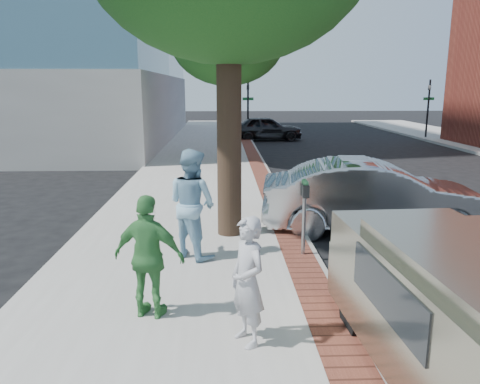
{
  "coord_description": "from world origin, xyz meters",
  "views": [
    {
      "loc": [
        -0.75,
        -8.0,
        3.3
      ],
      "look_at": [
        -0.39,
        1.37,
        1.2
      ],
      "focal_mm": 35.0,
      "sensor_mm": 36.0,
      "label": 1
    }
  ],
  "objects_px": {
    "sedan_silver": "(374,197)",
    "bg_car": "(266,128)",
    "person_gray": "(248,281)",
    "parking_meter": "(304,201)",
    "van": "(467,316)",
    "person_officer": "(192,203)",
    "person_green": "(149,257)"
  },
  "relations": [
    {
      "from": "person_officer",
      "to": "sedan_silver",
      "type": "relative_size",
      "value": 0.4
    },
    {
      "from": "person_green",
      "to": "sedan_silver",
      "type": "distance_m",
      "value": 6.17
    },
    {
      "from": "person_gray",
      "to": "sedan_silver",
      "type": "height_order",
      "value": "person_gray"
    },
    {
      "from": "parking_meter",
      "to": "person_gray",
      "type": "bearing_deg",
      "value": -111.6
    },
    {
      "from": "parking_meter",
      "to": "person_green",
      "type": "bearing_deg",
      "value": -137.09
    },
    {
      "from": "person_gray",
      "to": "person_officer",
      "type": "distance_m",
      "value": 3.29
    },
    {
      "from": "person_officer",
      "to": "person_green",
      "type": "height_order",
      "value": "person_officer"
    },
    {
      "from": "parking_meter",
      "to": "sedan_silver",
      "type": "bearing_deg",
      "value": 43.48
    },
    {
      "from": "person_green",
      "to": "sedan_silver",
      "type": "relative_size",
      "value": 0.34
    },
    {
      "from": "person_officer",
      "to": "van",
      "type": "bearing_deg",
      "value": 169.82
    },
    {
      "from": "person_gray",
      "to": "bg_car",
      "type": "height_order",
      "value": "person_gray"
    },
    {
      "from": "parking_meter",
      "to": "person_gray",
      "type": "height_order",
      "value": "person_gray"
    },
    {
      "from": "person_gray",
      "to": "person_green",
      "type": "xyz_separation_m",
      "value": [
        -1.32,
        0.76,
        0.05
      ]
    },
    {
      "from": "van",
      "to": "person_green",
      "type": "bearing_deg",
      "value": 152.09
    },
    {
      "from": "parking_meter",
      "to": "person_officer",
      "type": "distance_m",
      "value": 2.11
    },
    {
      "from": "person_gray",
      "to": "van",
      "type": "distance_m",
      "value": 2.45
    },
    {
      "from": "person_gray",
      "to": "sedan_silver",
      "type": "bearing_deg",
      "value": 119.86
    },
    {
      "from": "sedan_silver",
      "to": "bg_car",
      "type": "height_order",
      "value": "sedan_silver"
    },
    {
      "from": "parking_meter",
      "to": "van",
      "type": "distance_m",
      "value": 4.19
    },
    {
      "from": "sedan_silver",
      "to": "van",
      "type": "distance_m",
      "value": 5.96
    },
    {
      "from": "person_green",
      "to": "sedan_silver",
      "type": "xyz_separation_m",
      "value": [
        4.5,
        4.22,
        -0.18
      ]
    },
    {
      "from": "person_green",
      "to": "van",
      "type": "xyz_separation_m",
      "value": [
        3.59,
        -1.68,
        -0.09
      ]
    },
    {
      "from": "bg_car",
      "to": "van",
      "type": "height_order",
      "value": "van"
    },
    {
      "from": "van",
      "to": "parking_meter",
      "type": "bearing_deg",
      "value": 101.37
    },
    {
      "from": "person_green",
      "to": "bg_car",
      "type": "distance_m",
      "value": 23.93
    },
    {
      "from": "person_green",
      "to": "van",
      "type": "relative_size",
      "value": 0.37
    },
    {
      "from": "parking_meter",
      "to": "person_green",
      "type": "xyz_separation_m",
      "value": [
        -2.56,
        -2.38,
        -0.18
      ]
    },
    {
      "from": "sedan_silver",
      "to": "van",
      "type": "xyz_separation_m",
      "value": [
        -0.91,
        -5.89,
        0.1
      ]
    },
    {
      "from": "person_officer",
      "to": "sedan_silver",
      "type": "bearing_deg",
      "value": -113.71
    },
    {
      "from": "person_gray",
      "to": "person_green",
      "type": "height_order",
      "value": "person_green"
    },
    {
      "from": "person_officer",
      "to": "van",
      "type": "height_order",
      "value": "person_officer"
    },
    {
      "from": "person_gray",
      "to": "bg_car",
      "type": "xyz_separation_m",
      "value": [
        2.48,
        24.39,
        -0.2
      ]
    }
  ]
}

